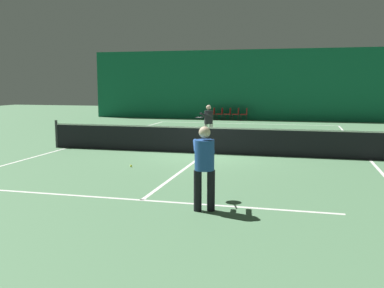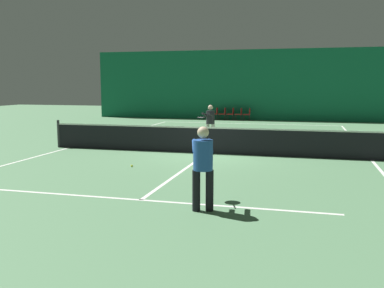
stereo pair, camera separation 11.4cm
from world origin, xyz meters
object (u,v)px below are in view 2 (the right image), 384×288
tennis_net (207,139)px  courtside_chair_0 (215,113)px  player_far (210,120)px  courtside_chair_3 (240,113)px  courtside_chair_4 (248,113)px  courtside_chair_1 (223,113)px  courtside_chair_2 (231,113)px  player_near (203,162)px  tennis_ball (132,166)px

tennis_net → courtside_chair_0: tennis_net is taller
tennis_net → courtside_chair_0: (-2.63, 14.26, -0.03)m
player_far → tennis_net: bearing=21.3°
courtside_chair_3 → courtside_chair_4: (0.56, 0.00, 0.00)m
courtside_chair_4 → courtside_chair_1: bearing=-90.0°
courtside_chair_2 → tennis_net: bearing=6.0°
player_far → courtside_chair_1: 11.31m
courtside_chair_1 → player_near: bearing=9.5°
courtside_chair_0 → player_near: bearing=11.0°
courtside_chair_0 → courtside_chair_3: same height
player_near → tennis_ball: (-3.08, 3.77, -0.93)m
tennis_net → player_far: (-0.56, 3.07, 0.41)m
player_near → courtside_chair_2: bearing=-8.4°
player_far → courtside_chair_1: (-1.50, 11.20, -0.43)m
tennis_net → tennis_ball: size_ratio=181.82×
tennis_net → tennis_ball: (-1.63, -3.00, -0.48)m
courtside_chair_0 → tennis_net: bearing=10.4°
tennis_net → tennis_ball: tennis_net is taller
courtside_chair_2 → player_far: bearing=4.8°
courtside_chair_1 → courtside_chair_2: 0.56m
player_far → tennis_ball: 6.23m
player_far → courtside_chair_1: player_far is taller
player_far → courtside_chair_2: player_far is taller
player_near → player_far: (-2.01, 9.85, -0.05)m
courtside_chair_3 → courtside_chair_4: bearing=90.0°
courtside_chair_1 → courtside_chair_3: bearing=90.0°
tennis_net → player_near: player_near is taller
courtside_chair_4 → tennis_ball: bearing=-4.1°
player_near → courtside_chair_0: (-4.08, 21.04, -0.48)m
player_near → courtside_chair_0: bearing=-5.4°
tennis_ball → courtside_chair_3: bearing=87.7°
courtside_chair_0 → courtside_chair_4: bearing=90.0°
courtside_chair_2 → courtside_chair_3: bearing=90.0°
courtside_chair_0 → player_far: bearing=10.4°
courtside_chair_2 → courtside_chair_3: size_ratio=1.00×
player_far → courtside_chair_1: size_ratio=1.88×
player_far → tennis_ball: size_ratio=23.91×
player_far → courtside_chair_3: player_far is taller
tennis_ball → tennis_net: bearing=61.5°
player_near → courtside_chair_1: size_ratio=1.98×
courtside_chair_2 → courtside_chair_4: (1.12, 0.00, 0.00)m
tennis_net → tennis_ball: 3.45m
courtside_chair_2 → player_near: bearing=8.0°
player_far → courtside_chair_0: size_ratio=1.88×
player_near → player_far: player_near is taller
tennis_ball → courtside_chair_4: bearing=85.9°
player_far → courtside_chair_2: size_ratio=1.88×
courtside_chair_3 → courtside_chair_4: same height
tennis_ball → player_near: bearing=-50.8°
player_far → courtside_chair_1: bearing=-161.5°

